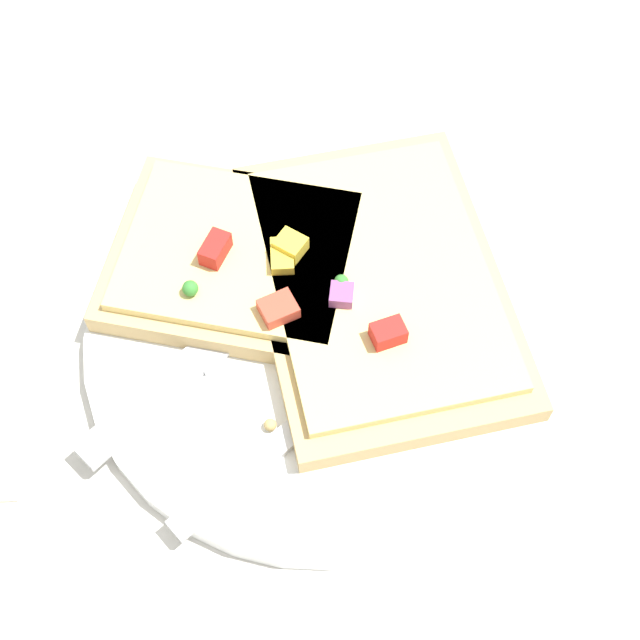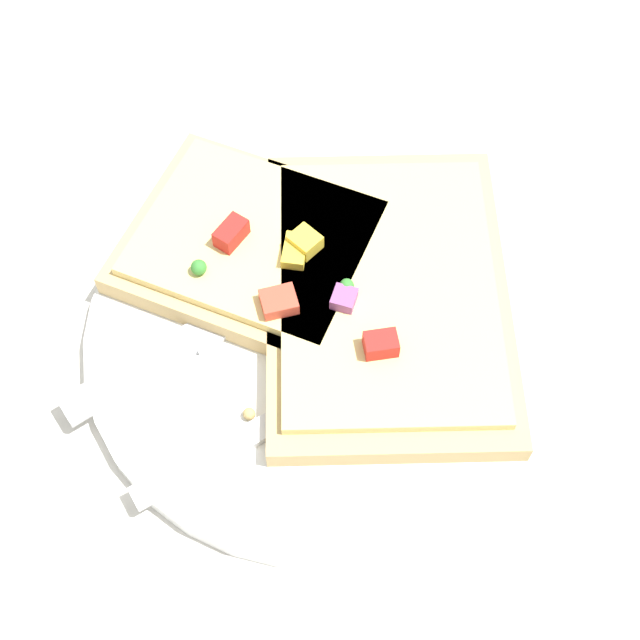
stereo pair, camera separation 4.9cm
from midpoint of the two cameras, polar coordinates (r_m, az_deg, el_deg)
ground_plane at (r=0.51m, az=2.75°, el=-1.49°), size 4.00×4.00×0.00m
plate at (r=0.50m, az=2.77°, el=-1.16°), size 0.26×0.26×0.01m
fork at (r=0.48m, az=4.32°, el=-4.48°), size 0.18×0.15×0.01m
knife at (r=0.49m, az=-4.75°, el=-1.11°), size 0.16×0.15×0.01m
pizza_slice_main at (r=0.50m, az=7.08°, el=1.42°), size 0.16×0.21×0.03m
pizza_slice_corner at (r=0.52m, az=-1.53°, el=4.57°), size 0.17×0.15×0.03m
crumb_scatter at (r=0.48m, az=0.68°, el=-2.30°), size 0.03×0.06×0.01m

